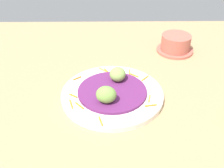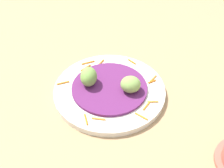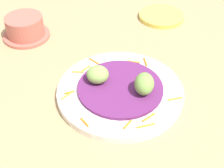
% 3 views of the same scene
% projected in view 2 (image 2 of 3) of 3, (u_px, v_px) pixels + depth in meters
% --- Properties ---
extents(table_surface, '(1.10, 1.10, 0.02)m').
position_uv_depth(table_surface, '(103.00, 94.00, 0.79)').
color(table_surface, tan).
rests_on(table_surface, ground).
extents(main_plate, '(0.28, 0.28, 0.02)m').
position_uv_depth(main_plate, '(110.00, 91.00, 0.77)').
color(main_plate, silver).
rests_on(main_plate, table_surface).
extents(cabbage_bed, '(0.19, 0.19, 0.01)m').
position_uv_depth(cabbage_bed, '(109.00, 88.00, 0.76)').
color(cabbage_bed, '#60235B').
rests_on(cabbage_bed, main_plate).
extents(carrot_garnish, '(0.26, 0.23, 0.00)m').
position_uv_depth(carrot_garnish, '(114.00, 87.00, 0.77)').
color(carrot_garnish, orange).
rests_on(carrot_garnish, main_plate).
extents(guac_scoop_left, '(0.05, 0.05, 0.04)m').
position_uv_depth(guac_scoop_left, '(131.00, 84.00, 0.74)').
color(guac_scoop_left, '#84A851').
rests_on(guac_scoop_left, cabbage_bed).
extents(guac_scoop_center, '(0.04, 0.05, 0.05)m').
position_uv_depth(guac_scoop_center, '(89.00, 77.00, 0.75)').
color(guac_scoop_center, '#759E47').
rests_on(guac_scoop_center, cabbage_bed).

